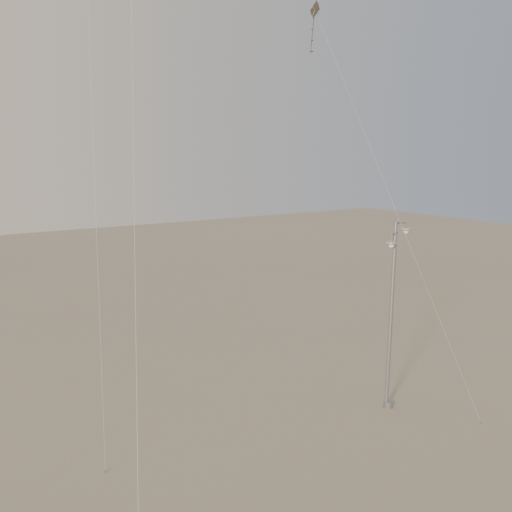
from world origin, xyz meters
TOP-DOWN VIEW (x-y plane):
  - street_lamp at (11.22, 5.92)m, footprint 1.59×0.66m
  - kite_3 at (-3.12, 2.84)m, footprint 5.28×10.17m
  - kite_4 at (8.58, 6.43)m, footprint 5.95×5.72m

SIDE VIEW (x-z plane):
  - street_lamp at x=11.22m, z-range 0.30..9.39m
  - kite_4 at x=8.58m, z-range 5.38..23.89m
  - kite_3 at x=-3.12m, z-range 5.23..25.64m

